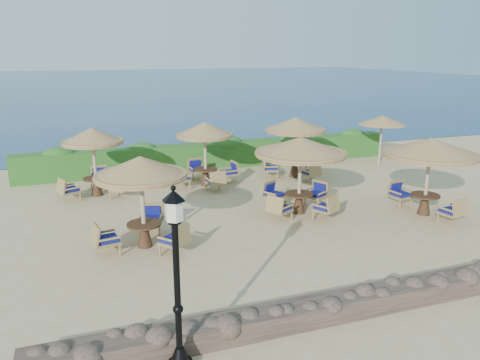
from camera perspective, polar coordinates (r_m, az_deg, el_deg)
ground at (r=16.05m, az=4.43°, el=-4.30°), size 120.00×120.00×0.00m
sea at (r=84.20m, az=-15.36°, el=11.28°), size 160.00×160.00×0.00m
hedge at (r=22.40m, az=-2.93°, el=3.05°), size 18.00×0.90×1.20m
stone_wall at (r=11.07m, az=17.74°, el=-13.37°), size 15.00×0.65×0.44m
lamp_post at (r=8.11m, az=-7.65°, el=-13.19°), size 0.44×0.44×3.31m
extra_parasol at (r=23.78m, az=16.95°, el=6.98°), size 2.30×2.30×2.41m
cafe_set_0 at (r=13.21m, az=-11.92°, el=-0.51°), size 2.73×2.73×2.65m
cafe_set_1 at (r=15.85m, az=7.37°, el=2.51°), size 3.11×3.11×2.65m
cafe_set_2 at (r=16.75m, az=22.13°, el=2.78°), size 3.13×3.13×2.65m
cafe_set_3 at (r=18.56m, az=-17.42°, el=3.42°), size 2.75×2.58×2.65m
cafe_set_4 at (r=19.19m, az=-4.29°, el=4.18°), size 2.86×2.86×2.65m
cafe_set_5 at (r=20.51m, az=6.76°, el=5.43°), size 2.76×2.77×2.65m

